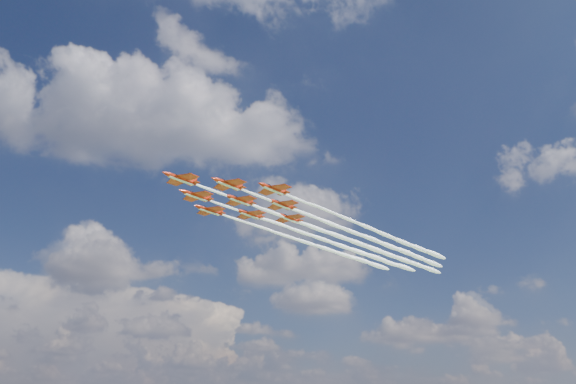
# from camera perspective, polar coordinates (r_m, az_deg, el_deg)

# --- Properties ---
(jet_lead) EXTENTS (75.79, 67.22, 2.80)m
(jet_lead) POSITION_cam_1_polar(r_m,az_deg,el_deg) (177.58, 0.93, -2.97)
(jet_lead) COLOR #B11F09
(jet_row2_port) EXTENTS (75.79, 67.22, 2.80)m
(jet_row2_port) POSITION_cam_1_polar(r_m,az_deg,el_deg) (181.56, 4.67, -3.32)
(jet_row2_port) COLOR #B11F09
(jet_row2_starb) EXTENTS (75.79, 67.22, 2.80)m
(jet_row2_starb) POSITION_cam_1_polar(r_m,az_deg,el_deg) (189.27, 1.51, -4.15)
(jet_row2_starb) COLOR #B11F09
(jet_row3_port) EXTENTS (75.79, 67.22, 2.80)m
(jet_row3_port) POSITION_cam_1_polar(r_m,az_deg,el_deg) (186.28, 8.24, -3.64)
(jet_row3_port) COLOR #B11F09
(jet_row3_centre) EXTENTS (75.79, 67.22, 2.80)m
(jet_row3_centre) POSITION_cam_1_polar(r_m,az_deg,el_deg) (193.37, 5.02, -4.45)
(jet_row3_centre) COLOR #B11F09
(jet_row3_starb) EXTENTS (75.79, 67.22, 2.80)m
(jet_row3_starb) POSITION_cam_1_polar(r_m,az_deg,el_deg) (201.05, 2.02, -5.18)
(jet_row3_starb) COLOR #B11F09
(jet_row4_port) EXTENTS (75.79, 67.22, 2.80)m
(jet_row4_port) POSITION_cam_1_polar(r_m,az_deg,el_deg) (198.15, 8.37, -4.72)
(jet_row4_port) COLOR #B11F09
(jet_row4_starb) EXTENTS (75.79, 67.22, 2.80)m
(jet_row4_starb) POSITION_cam_1_polar(r_m,az_deg,el_deg) (205.25, 5.33, -5.44)
(jet_row4_starb) COLOR #B11F09
(jet_tail) EXTENTS (75.79, 67.22, 2.80)m
(jet_tail) POSITION_cam_1_polar(r_m,az_deg,el_deg) (210.09, 8.49, -5.67)
(jet_tail) COLOR #B11F09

